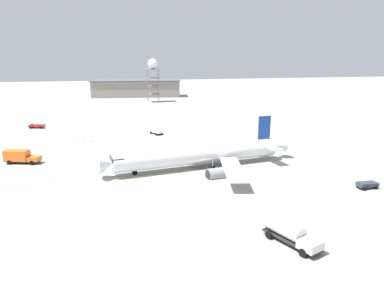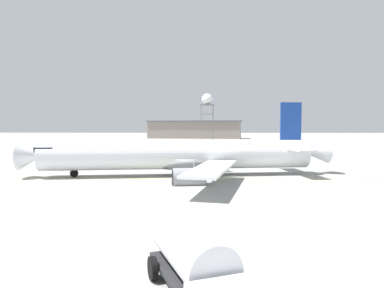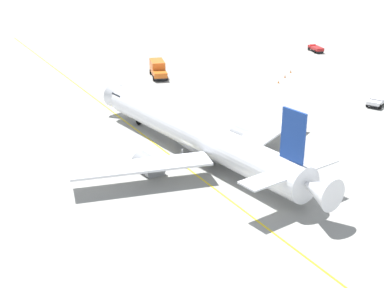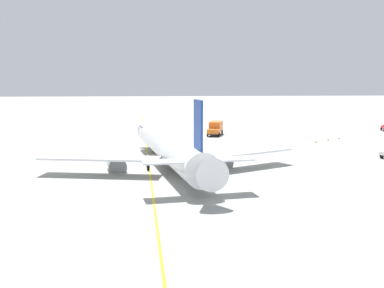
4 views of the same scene
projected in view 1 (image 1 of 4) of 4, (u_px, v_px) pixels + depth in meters
The scene contains 13 objects.
ground_plane at pixel (205, 169), 79.93m from camera, with size 600.00×600.00×0.00m, color gray.
airliner_main at pixel (201, 155), 80.39m from camera, with size 44.21×36.50×11.08m.
pushback_tug_truck at pixel (156, 132), 114.75m from camera, with size 3.96×5.21×1.30m.
fuel_tanker_truck at pixel (289, 232), 47.84m from camera, with size 5.41×8.74×2.87m.
ops_pickup_truck at pixel (37, 126), 124.23m from camera, with size 5.51×3.25×1.41m.
catering_truck_truck at pixel (20, 156), 83.52m from camera, with size 8.31×4.72×3.10m.
baggage_truck_truck at pixel (367, 185), 67.92m from camera, with size 3.94×2.25×1.22m.
radar_tower at pixel (153, 67), 190.18m from camera, with size 6.67×6.67×22.60m.
terminal_shed at pixel (136, 88), 218.98m from camera, with size 54.54×22.70×9.97m.
taxiway_centreline at pixel (194, 172), 77.60m from camera, with size 188.45×5.08×0.01m.
safety_cone_near at pixel (93, 141), 104.74m from camera, with size 0.36×0.36×0.55m.
safety_cone_mid at pixel (83, 139), 107.59m from camera, with size 0.36×0.36×0.55m.
safety_cone_far at pixel (75, 137), 110.28m from camera, with size 0.36×0.36×0.55m.
Camera 1 is at (19.99, 73.75, 24.25)m, focal length 33.95 mm.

